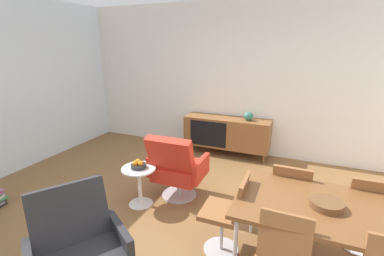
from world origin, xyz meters
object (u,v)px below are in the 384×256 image
at_px(vase_cobalt, 248,116).
at_px(side_table_round, 140,182).
at_px(sideboard, 227,132).
at_px(wooden_bowl_on_table, 327,204).
at_px(fruit_bowl, 138,165).
at_px(armchair_black_shell, 77,248).
at_px(dining_table, 333,212).
at_px(dining_chair_back_left, 290,195).
at_px(dining_chair_back_right, 365,209).
at_px(dining_chair_near_window, 228,211).
at_px(lounge_chair_red, 176,166).

height_order(vase_cobalt, side_table_round, vase_cobalt).
bearing_deg(vase_cobalt, sideboard, -179.73).
distance_m(wooden_bowl_on_table, fruit_bowl, 2.18).
bearing_deg(sideboard, armchair_black_shell, -94.14).
bearing_deg(wooden_bowl_on_table, dining_table, 18.70).
distance_m(dining_table, fruit_bowl, 2.23).
height_order(dining_table, dining_chair_back_left, dining_chair_back_left).
distance_m(wooden_bowl_on_table, dining_chair_back_right, 0.77).
relative_size(vase_cobalt, dining_chair_near_window, 0.20).
bearing_deg(dining_chair_back_left, sideboard, 123.06).
distance_m(sideboard, side_table_round, 2.18).
relative_size(dining_chair_back_right, side_table_round, 1.65).
relative_size(dining_chair_near_window, lounge_chair_red, 0.90).
relative_size(lounge_chair_red, fruit_bowl, 4.73).
relative_size(sideboard, armchair_black_shell, 1.69).
bearing_deg(wooden_bowl_on_table, lounge_chair_red, 156.79).
relative_size(dining_chair_near_window, armchair_black_shell, 0.90).
height_order(dining_table, dining_chair_near_window, dining_chair_near_window).
distance_m(dining_chair_near_window, dining_chair_back_right, 1.36).
relative_size(dining_table, fruit_bowl, 8.00).
relative_size(vase_cobalt, lounge_chair_red, 0.18).
bearing_deg(armchair_black_shell, side_table_round, 103.16).
xyz_separation_m(sideboard, dining_chair_near_window, (0.73, -2.50, 0.03)).
distance_m(dining_chair_near_window, side_table_round, 1.37).
distance_m(dining_table, dining_chair_back_left, 0.70).
bearing_deg(armchair_black_shell, sideboard, 85.86).
bearing_deg(lounge_chair_red, dining_chair_near_window, -38.35).
bearing_deg(dining_chair_back_right, dining_table, -122.12).
relative_size(sideboard, dining_chair_near_window, 1.87).
bearing_deg(dining_chair_near_window, armchair_black_shell, -135.67).
xyz_separation_m(dining_chair_back_left, side_table_round, (-1.84, -0.16, -0.15)).
height_order(vase_cobalt, dining_table, vase_cobalt).
bearing_deg(dining_chair_back_left, side_table_round, -175.11).
height_order(dining_chair_near_window, fruit_bowl, dining_chair_near_window).
bearing_deg(fruit_bowl, lounge_chair_red, 40.66).
bearing_deg(lounge_chair_red, side_table_round, -139.26).
bearing_deg(dining_chair_near_window, fruit_bowl, 162.85).
xyz_separation_m(sideboard, side_table_round, (-0.57, -2.10, -0.12)).
xyz_separation_m(vase_cobalt, dining_chair_back_right, (1.58, -1.95, -0.33)).
xyz_separation_m(dining_table, dining_chair_back_left, (-0.35, 0.56, -0.23)).
distance_m(dining_chair_back_right, side_table_round, 2.55).
height_order(vase_cobalt, dining_chair_back_left, vase_cobalt).
bearing_deg(vase_cobalt, wooden_bowl_on_table, -65.31).
bearing_deg(armchair_black_shell, dining_table, 27.10).
distance_m(dining_chair_back_left, armchair_black_shell, 2.14).
height_order(sideboard, dining_table, dining_table).
relative_size(dining_chair_back_left, side_table_round, 1.65).
distance_m(dining_table, armchair_black_shell, 2.11).
xyz_separation_m(lounge_chair_red, side_table_round, (-0.38, -0.33, -0.15)).
relative_size(dining_table, dining_chair_back_left, 1.87).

